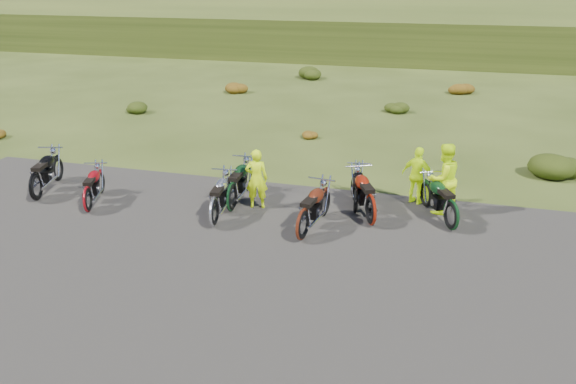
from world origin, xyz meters
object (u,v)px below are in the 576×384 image
(motorcycle_7, at_px, (449,230))
(person_middle, at_px, (257,180))
(motorcycle_0, at_px, (39,201))
(motorcycle_3, at_px, (215,226))

(motorcycle_7, distance_m, person_middle, 5.20)
(motorcycle_0, distance_m, motorcycle_3, 5.52)
(motorcycle_3, distance_m, person_middle, 1.79)
(motorcycle_0, height_order, person_middle, person_middle)
(motorcycle_3, bearing_deg, motorcycle_0, 79.49)
(motorcycle_0, height_order, motorcycle_7, motorcycle_0)
(motorcycle_3, bearing_deg, person_middle, -32.42)
(motorcycle_3, distance_m, motorcycle_7, 5.96)
(motorcycle_7, height_order, person_middle, person_middle)
(motorcycle_3, xyz_separation_m, motorcycle_7, (5.80, 1.38, 0.00))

